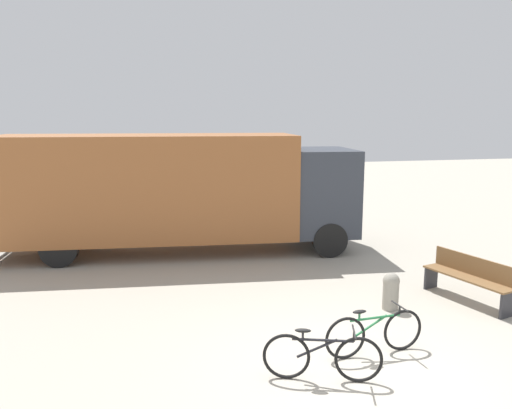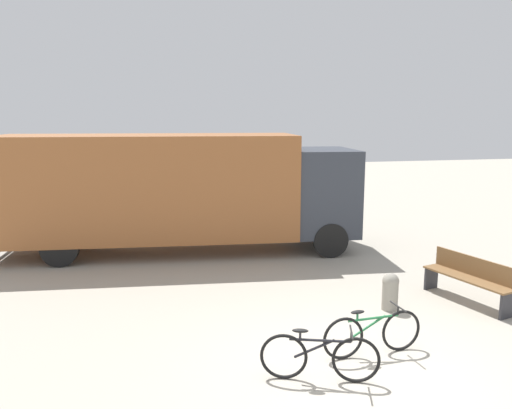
# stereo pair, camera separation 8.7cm
# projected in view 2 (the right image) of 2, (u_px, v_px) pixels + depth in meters

# --- Properties ---
(ground_plane) EXTENTS (60.00, 60.00, 0.00)m
(ground_plane) POSITION_uv_depth(u_px,v_px,m) (361.00, 374.00, 6.90)
(ground_plane) COLOR #A8A091
(delivery_truck) EXTENTS (9.34, 3.19, 3.06)m
(delivery_truck) POSITION_uv_depth(u_px,v_px,m) (176.00, 188.00, 12.89)
(delivery_truck) COLOR #99592D
(delivery_truck) RESTS_ON ground
(park_bench) EXTENTS (0.85, 1.88, 0.87)m
(park_bench) POSITION_uv_depth(u_px,v_px,m) (470.00, 277.00, 9.51)
(park_bench) COLOR brown
(park_bench) RESTS_ON ground
(bicycle_near) EXTENTS (1.54, 0.63, 0.73)m
(bicycle_near) POSITION_uv_depth(u_px,v_px,m) (319.00, 357.00, 6.68)
(bicycle_near) COLOR black
(bicycle_near) RESTS_ON ground
(bicycle_middle) EXTENTS (1.61, 0.44, 0.73)m
(bicycle_middle) POSITION_uv_depth(u_px,v_px,m) (372.00, 333.00, 7.41)
(bicycle_middle) COLOR black
(bicycle_middle) RESTS_ON ground
(bollard_near_bench) EXTENTS (0.31, 0.31, 0.70)m
(bollard_near_bench) POSITION_uv_depth(u_px,v_px,m) (390.00, 290.00, 9.15)
(bollard_near_bench) COLOR gray
(bollard_near_bench) RESTS_ON ground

